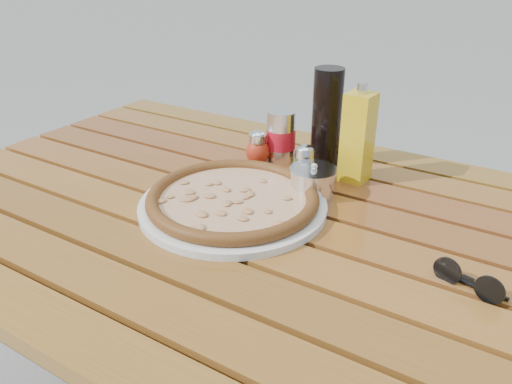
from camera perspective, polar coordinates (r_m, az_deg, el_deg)
The scene contains 10 objects.
table at distance 0.99m, azimuth -0.61°, elevation -5.91°, with size 1.40×0.90×0.75m.
plate at distance 0.96m, azimuth -2.65°, elevation -1.51°, with size 0.36×0.36×0.01m, color silver.
pizza at distance 0.95m, azimuth -2.67°, elevation -0.68°, with size 0.37×0.37×0.03m.
pepper_shaker at distance 1.14m, azimuth 0.20°, elevation 5.03°, with size 0.07×0.07×0.08m.
oregano_shaker at distance 1.06m, azimuth 5.54°, elevation 3.23°, with size 0.06×0.06×0.08m.
dark_bottle at distance 1.13m, azimuth 8.08°, elevation 8.41°, with size 0.07×0.07×0.22m, color black.
soda_can at distance 1.15m, azimuth 2.87°, elevation 6.30°, with size 0.08×0.08×0.12m.
olive_oil_cruet at distance 1.06m, azimuth 11.55°, elevation 6.15°, with size 0.06×0.06×0.21m.
parmesan_tin at distance 1.00m, azimuth 6.54°, elevation 1.19°, with size 0.10×0.10×0.07m.
sunglasses at distance 0.80m, azimuth 23.11°, elevation -9.31°, with size 0.11×0.04×0.04m.
Camera 1 is at (0.45, -0.71, 1.21)m, focal length 35.00 mm.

